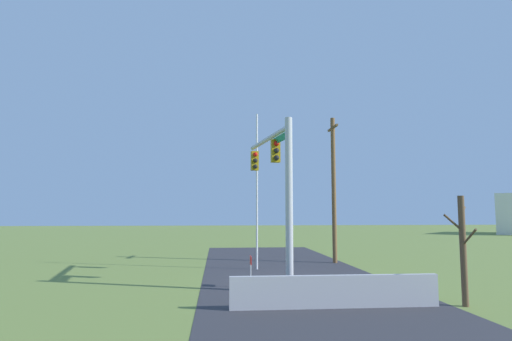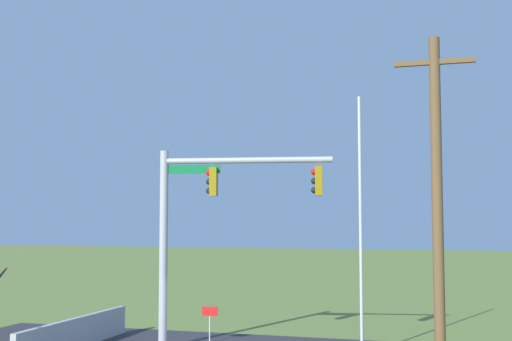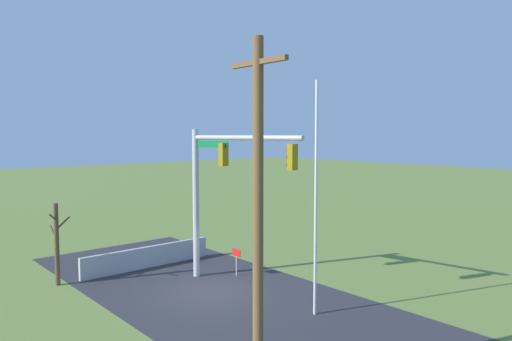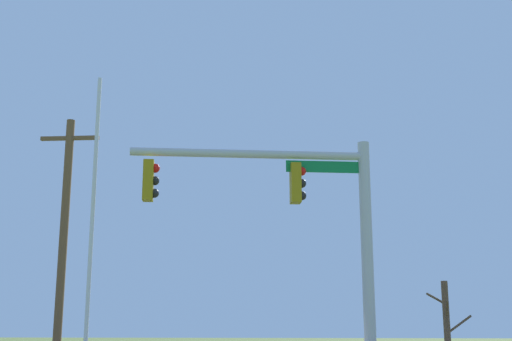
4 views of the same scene
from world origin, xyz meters
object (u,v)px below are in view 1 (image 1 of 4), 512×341
(flagpole, at_px, (257,191))
(bare_tree, at_px, (463,248))
(signal_mast, at_px, (277,174))
(open_sign, at_px, (251,264))
(utility_pole, at_px, (334,187))

(flagpole, height_order, bare_tree, flagpole)
(flagpole, relative_size, bare_tree, 2.35)
(signal_mast, relative_size, bare_tree, 1.88)
(bare_tree, xyz_separation_m, open_sign, (-3.93, -6.44, -0.89))
(utility_pole, xyz_separation_m, open_sign, (7.77, -5.54, -3.55))
(bare_tree, bearing_deg, flagpole, -148.35)
(signal_mast, xyz_separation_m, open_sign, (0.28, -1.11, -3.58))
(flagpole, relative_size, utility_pole, 0.95)
(bare_tree, bearing_deg, utility_pole, -175.59)
(utility_pole, relative_size, bare_tree, 2.48)
(flagpole, xyz_separation_m, bare_tree, (9.25, 5.70, -2.28))
(utility_pole, distance_m, bare_tree, 12.04)
(flagpole, distance_m, bare_tree, 11.10)
(signal_mast, xyz_separation_m, utility_pole, (-7.49, 4.43, -0.03))
(utility_pole, height_order, bare_tree, utility_pole)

